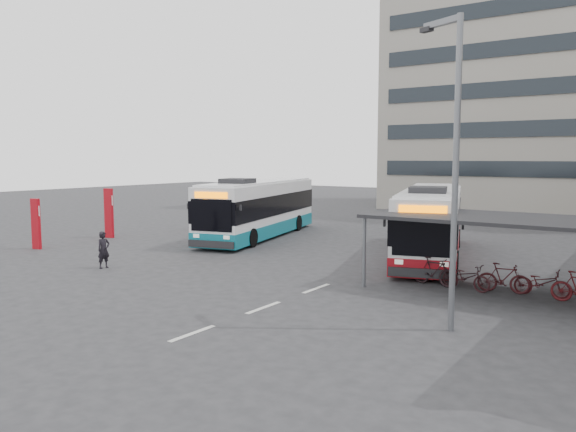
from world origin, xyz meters
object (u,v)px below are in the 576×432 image
Objects in this scene: bus_teal at (259,209)px; pedestrian at (104,250)px; lamp_post at (453,154)px; bus_main at (431,223)px.

pedestrian is at bearing -102.30° from bus_teal.
pedestrian is 14.74m from lamp_post.
bus_teal is 1.47× the size of lamp_post.
bus_main is at bearing 137.81° from lamp_post.
lamp_post is (14.61, -10.92, 2.99)m from bus_teal.
bus_teal is at bearing 168.19° from lamp_post.
bus_main is 10.40m from bus_teal.
bus_main is at bearing -41.37° from pedestrian.
bus_teal is 7.81× the size of pedestrian.
bus_teal is at bearing 5.57° from pedestrian.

